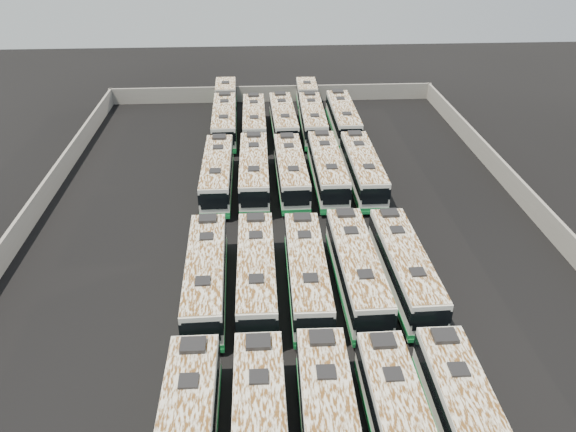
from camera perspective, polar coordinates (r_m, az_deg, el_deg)
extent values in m
plane|color=black|center=(48.03, -0.10, -2.05)|extent=(140.00, 140.00, 0.00)
cube|color=slate|center=(80.79, -1.61, 12.33)|extent=(45.20, 0.30, 2.20)
cube|color=slate|center=(53.41, 24.53, -0.12)|extent=(0.30, 73.20, 2.20)
cube|color=slate|center=(51.44, -25.76, -1.58)|extent=(0.30, 73.20, 2.20)
cube|color=silver|center=(28.89, -10.65, -20.39)|extent=(2.69, 12.75, 0.08)
cube|color=black|center=(30.70, -10.08, -16.17)|extent=(1.03, 1.03, 0.15)
cube|color=black|center=(32.52, -9.64, -12.81)|extent=(1.41, 1.20, 0.28)
cylinder|color=black|center=(33.88, -11.44, -18.06)|extent=(0.31, 1.08, 1.08)
cylinder|color=black|center=(33.61, -7.33, -18.09)|extent=(0.31, 1.08, 1.08)
cube|color=silver|center=(28.70, -2.91, -20.22)|extent=(2.66, 12.67, 0.08)
cube|color=black|center=(30.53, -2.99, -16.00)|extent=(1.02, 1.02, 0.15)
cube|color=black|center=(32.35, -3.05, -12.66)|extent=(1.40, 1.19, 0.28)
cylinder|color=black|center=(33.59, -4.95, -17.96)|extent=(0.30, 1.08, 1.08)
cylinder|color=black|center=(33.57, -0.81, -17.86)|extent=(0.30, 1.08, 1.08)
cube|color=black|center=(29.73, 4.38, -20.98)|extent=(3.02, 13.06, 0.99)
cube|color=silver|center=(28.95, 4.47, -19.70)|extent=(2.90, 12.74, 0.08)
cube|color=black|center=(30.78, 3.89, -15.54)|extent=(1.05, 1.05, 0.15)
cube|color=black|center=(32.61, 3.44, -12.25)|extent=(1.43, 1.21, 0.28)
cylinder|color=black|center=(33.72, 1.44, -17.58)|extent=(0.32, 1.08, 1.08)
cylinder|color=black|center=(33.92, 5.52, -17.39)|extent=(0.32, 1.08, 1.08)
cube|color=black|center=(30.32, 11.71, -20.62)|extent=(2.79, 12.58, 0.96)
cube|color=silver|center=(29.58, 11.91, -19.39)|extent=(2.68, 12.27, 0.07)
cube|color=black|center=(31.28, 10.65, -15.51)|extent=(1.00, 1.00, 0.15)
cube|color=black|center=(32.99, 9.64, -12.40)|extent=(1.37, 1.16, 0.27)
cylinder|color=black|center=(33.94, 7.76, -17.58)|extent=(0.30, 1.04, 1.04)
cylinder|color=black|center=(34.40, 11.58, -17.21)|extent=(0.30, 1.04, 1.04)
cube|color=black|center=(31.26, 18.32, -19.69)|extent=(2.77, 12.85, 0.98)
cube|color=silver|center=(30.52, 18.63, -18.44)|extent=(2.65, 12.53, 0.07)
cube|color=black|center=(32.23, 16.96, -14.68)|extent=(1.02, 1.02, 0.15)
cube|color=black|center=(33.93, 15.63, -11.65)|extent=(1.39, 1.18, 0.28)
cylinder|color=black|center=(34.76, 13.72, -16.87)|extent=(0.30, 1.07, 1.06)
cylinder|color=black|center=(35.43, 17.40, -16.44)|extent=(0.30, 1.07, 1.06)
cube|color=#BABCB5|center=(40.56, -8.31, -6.03)|extent=(2.93, 12.69, 2.89)
cube|color=#137336|center=(41.18, -8.20, -7.22)|extent=(2.98, 12.74, 0.44)
cube|color=black|center=(40.28, -8.36, -5.47)|extent=(2.99, 12.75, 0.97)
cube|color=black|center=(35.39, -8.80, -11.57)|extent=(2.32, 0.12, 1.53)
cube|color=#137336|center=(36.47, -8.60, -13.48)|extent=(2.63, 0.16, 0.29)
cube|color=silver|center=(39.72, -8.46, -4.30)|extent=(2.87, 12.44, 0.07)
cube|color=black|center=(37.39, -8.67, -6.54)|extent=(1.02, 1.02, 0.15)
cube|color=black|center=(41.99, -8.30, -2.06)|extent=(1.02, 1.02, 0.15)
cube|color=black|center=(44.13, -8.16, -0.27)|extent=(1.40, 1.19, 0.27)
cylinder|color=black|center=(38.29, -10.14, -11.18)|extent=(0.32, 1.06, 1.05)
cylinder|color=black|center=(38.11, -6.71, -11.10)|extent=(0.32, 1.06, 1.05)
cylinder|color=black|center=(44.70, -9.41, -4.39)|extent=(0.32, 1.06, 1.05)
cylinder|color=black|center=(44.54, -6.51, -4.29)|extent=(0.32, 1.06, 1.05)
cube|color=#BABCB5|center=(40.42, -3.22, -5.88)|extent=(2.63, 12.55, 2.87)
cube|color=#137336|center=(41.04, -3.18, -7.07)|extent=(2.68, 12.60, 0.44)
cube|color=black|center=(40.14, -3.24, -5.33)|extent=(2.69, 12.61, 0.96)
cube|color=black|center=(35.27, -3.15, -11.39)|extent=(2.30, 0.06, 1.52)
cube|color=#137336|center=(36.34, -3.08, -13.29)|extent=(2.61, 0.10, 0.29)
cube|color=silver|center=(39.58, -3.28, -4.15)|extent=(2.58, 12.30, 0.07)
cube|color=black|center=(37.26, -3.25, -6.39)|extent=(0.99, 0.99, 0.15)
cube|color=black|center=(41.85, -3.31, -1.93)|extent=(0.99, 0.99, 0.15)
cube|color=black|center=(43.97, -3.34, -0.15)|extent=(1.36, 1.15, 0.27)
cylinder|color=black|center=(38.08, -4.83, -11.01)|extent=(0.29, 1.05, 1.05)
cylinder|color=black|center=(38.06, -1.40, -10.92)|extent=(0.29, 1.05, 1.05)
cylinder|color=black|center=(44.47, -4.66, -4.24)|extent=(0.29, 1.05, 1.05)
cylinder|color=black|center=(44.45, -1.77, -4.16)|extent=(0.29, 1.05, 1.05)
cube|color=#BABCB5|center=(40.49, 1.93, -5.81)|extent=(2.71, 12.45, 2.85)
cube|color=#137336|center=(41.10, 1.90, -6.99)|extent=(2.76, 12.50, 0.43)
cube|color=black|center=(40.21, 1.94, -5.26)|extent=(2.77, 12.51, 0.95)
cube|color=black|center=(35.40, 2.74, -11.24)|extent=(2.28, 0.08, 1.50)
cube|color=#137336|center=(36.46, 2.68, -13.11)|extent=(2.59, 0.13, 0.29)
cube|color=silver|center=(39.66, 1.96, -4.10)|extent=(2.66, 12.20, 0.07)
cube|color=black|center=(37.37, 2.29, -6.30)|extent=(0.99, 0.99, 0.14)
cube|color=black|center=(41.89, 1.67, -1.90)|extent=(0.99, 0.99, 0.14)
cube|color=black|center=(43.99, 1.43, -0.14)|extent=(1.36, 1.15, 0.27)
cylinder|color=black|center=(38.08, 0.68, -10.89)|extent=(0.30, 1.04, 1.04)
cylinder|color=black|center=(38.25, 4.05, -10.76)|extent=(0.30, 1.04, 1.04)
cylinder|color=black|center=(44.40, 0.07, -4.20)|extent=(0.30, 1.04, 1.04)
cylinder|color=black|center=(44.55, 2.92, -4.11)|extent=(0.30, 1.04, 1.04)
cube|color=#BABCB5|center=(41.03, 6.96, -5.41)|extent=(2.85, 12.84, 2.93)
cube|color=#137336|center=(41.65, 6.87, -6.62)|extent=(2.90, 12.89, 0.45)
cube|color=black|center=(40.75, 7.01, -4.85)|extent=(2.91, 12.90, 0.98)
cube|color=black|center=(35.87, 8.86, -10.85)|extent=(2.35, 0.09, 1.55)
cube|color=#137336|center=(36.95, 8.66, -12.77)|extent=(2.67, 0.14, 0.30)
cube|color=silver|center=(40.19, 7.09, -3.66)|extent=(2.80, 12.59, 0.07)
cube|color=black|center=(37.86, 7.87, -5.87)|extent=(1.03, 1.03, 0.15)
cube|color=black|center=(42.46, 6.42, -1.46)|extent=(1.03, 1.03, 0.15)
cube|color=black|center=(44.60, 5.86, 0.30)|extent=(1.40, 1.19, 0.28)
cylinder|color=black|center=(38.45, 6.25, -10.60)|extent=(0.31, 1.07, 1.07)
cylinder|color=black|center=(38.89, 9.62, -10.36)|extent=(0.31, 1.07, 1.07)
cylinder|color=black|center=(44.90, 4.50, -3.85)|extent=(0.31, 1.07, 1.07)
cylinder|color=black|center=(45.28, 7.36, -3.71)|extent=(0.31, 1.07, 1.07)
cube|color=#BABCB5|center=(41.86, 11.76, -5.16)|extent=(2.87, 12.55, 2.86)
cube|color=#137336|center=(42.46, 11.61, -6.32)|extent=(2.92, 12.60, 0.44)
cube|color=black|center=(41.59, 11.82, -4.62)|extent=(2.93, 12.61, 0.96)
cube|color=black|center=(36.94, 14.33, -10.25)|extent=(2.29, 0.11, 1.51)
cube|color=#137336|center=(37.97, 14.02, -12.10)|extent=(2.61, 0.15, 0.29)
cube|color=silver|center=(41.05, 11.96, -3.48)|extent=(2.81, 12.30, 0.07)
cube|color=black|center=(38.84, 13.03, -5.56)|extent=(1.01, 1.01, 0.15)
cube|color=black|center=(43.23, 11.04, -1.38)|extent=(1.01, 1.01, 0.15)
cube|color=black|center=(45.28, 10.27, 0.31)|extent=(1.38, 1.17, 0.27)
cylinder|color=black|center=(39.30, 11.49, -10.11)|extent=(0.31, 1.05, 1.04)
cylinder|color=black|center=(39.92, 14.61, -9.82)|extent=(0.31, 1.05, 1.04)
cylinder|color=black|center=(45.48, 8.95, -3.70)|extent=(0.31, 1.05, 1.04)
cylinder|color=black|center=(46.02, 11.66, -3.54)|extent=(0.31, 1.05, 1.04)
cube|color=#BABCB5|center=(55.13, -7.17, 4.31)|extent=(2.67, 12.76, 2.92)
cube|color=#137336|center=(55.59, -7.10, 3.32)|extent=(2.72, 12.81, 0.45)
cube|color=black|center=(54.92, -7.20, 4.77)|extent=(2.73, 12.82, 0.98)
cube|color=black|center=(49.27, -7.56, 1.47)|extent=(2.34, 0.06, 1.54)
cube|color=#137336|center=(50.06, -7.43, -0.16)|extent=(2.66, 0.10, 0.30)
cube|color=silver|center=(54.51, -7.26, 5.73)|extent=(2.61, 12.51, 0.07)
cube|color=black|center=(51.92, -7.43, 4.57)|extent=(1.01, 1.01, 0.15)
cube|color=black|center=(57.04, -7.13, 6.97)|extent=(1.01, 1.01, 0.15)
cube|color=black|center=(59.38, -7.01, 7.97)|extent=(1.38, 1.17, 0.28)
cylinder|color=black|center=(52.18, -8.54, 1.05)|extent=(0.30, 1.06, 1.06)
cylinder|color=black|center=(52.01, -6.05, 1.12)|extent=(0.30, 1.06, 1.06)
cylinder|color=black|center=(59.46, -7.99, 4.83)|extent=(0.30, 1.06, 1.06)
cylinder|color=black|center=(59.31, -5.79, 4.91)|extent=(0.30, 1.06, 1.06)
cube|color=#BABCB5|center=(55.13, -3.46, 4.54)|extent=(2.78, 13.01, 2.98)
cube|color=#137336|center=(55.60, -3.43, 3.52)|extent=(2.83, 13.06, 0.45)
cube|color=black|center=(54.92, -3.48, 5.00)|extent=(2.84, 13.07, 1.00)
cube|color=black|center=(49.15, -3.47, 1.67)|extent=(2.38, 0.07, 1.57)
cube|color=#137336|center=(49.95, -3.41, -0.01)|extent=(2.71, 0.12, 0.30)
cube|color=silver|center=(54.50, -3.51, 5.98)|extent=(2.72, 12.74, 0.08)
cube|color=black|center=(51.85, -3.51, 4.82)|extent=(1.03, 1.03, 0.15)
cube|color=black|center=(57.08, -3.51, 7.24)|extent=(1.03, 1.03, 0.15)
cube|color=black|center=(59.47, -3.52, 8.25)|extent=(1.41, 1.20, 0.28)
cylinder|color=black|center=(52.04, -4.69, 1.23)|extent=(0.31, 1.08, 1.08)
cylinder|color=black|center=(52.02, -2.14, 1.30)|extent=(0.31, 1.08, 1.08)
cylinder|color=black|center=(59.48, -4.55, 5.06)|extent=(0.31, 1.08, 1.08)
cylinder|color=black|center=(59.45, -2.31, 5.12)|extent=(0.31, 1.08, 1.08)
cube|color=#BABCB5|center=(55.22, 0.29, 4.57)|extent=(2.83, 12.61, 2.88)
cube|color=#137336|center=(55.68, 0.29, 3.59)|extent=(2.88, 12.66, 0.44)
cube|color=black|center=(55.02, 0.29, 5.02)|extent=(2.89, 12.67, 0.96)
cube|color=black|center=(49.45, 0.88, 1.82)|extent=(2.31, 0.10, 1.52)
cube|color=#137336|center=(50.23, 0.87, 0.21)|extent=(2.62, 0.14, 0.29)
cube|color=silver|center=(54.61, 0.30, 5.97)|extent=(2.78, 12.36, 0.07)
cube|color=black|center=(52.06, 0.54, 4.85)|extent=(1.01, 1.01, 0.15)
cube|color=black|center=(57.11, 0.07, 7.18)|extent=(1.01, 1.01, 0.15)
cube|color=black|center=(59.41, -0.12, 8.16)|extent=(1.38, 1.18, 0.27)
cylinder|color=black|center=(52.15, -0.58, 1.38)|extent=(0.31, 1.05, 1.05)
cylinder|color=black|center=(52.32, 1.87, 1.46)|extent=(0.31, 1.05, 1.05)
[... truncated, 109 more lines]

